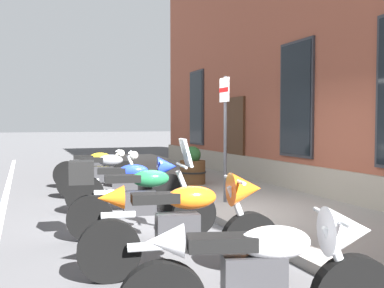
% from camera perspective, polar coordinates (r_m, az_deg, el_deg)
% --- Properties ---
extents(ground_plane, '(140.00, 140.00, 0.00)m').
position_cam_1_polar(ground_plane, '(7.46, 1.84, -9.53)').
color(ground_plane, '#424244').
extents(sidewalk, '(26.70, 2.76, 0.12)m').
position_cam_1_polar(sidewalk, '(8.08, 11.01, -8.20)').
color(sidewalk, gray).
rests_on(sidewalk, ground_plane).
extents(motorcycle_yellow_naked, '(0.83, 2.01, 0.93)m').
position_cam_1_polar(motorcycle_yellow_naked, '(11.05, -12.14, -3.10)').
color(motorcycle_yellow_naked, black).
rests_on(motorcycle_yellow_naked, ground_plane).
extents(motorcycle_grey_naked, '(0.79, 2.00, 0.99)m').
position_cam_1_polar(motorcycle_grey_naked, '(9.50, -10.93, -3.93)').
color(motorcycle_grey_naked, black).
rests_on(motorcycle_grey_naked, ground_plane).
extents(motorcycle_blue_sport, '(0.71, 2.14, 0.99)m').
position_cam_1_polar(motorcycle_blue_sport, '(7.90, -7.68, -4.88)').
color(motorcycle_blue_sport, black).
rests_on(motorcycle_blue_sport, ground_plane).
extents(motorcycle_green_touring, '(0.70, 2.05, 1.37)m').
position_cam_1_polar(motorcycle_green_touring, '(6.14, -7.36, -6.81)').
color(motorcycle_green_touring, black).
rests_on(motorcycle_green_touring, ground_plane).
extents(motorcycle_orange_sport, '(0.62, 2.12, 1.07)m').
position_cam_1_polar(motorcycle_orange_sport, '(4.64, -0.24, -9.82)').
color(motorcycle_orange_sport, black).
rests_on(motorcycle_orange_sport, ground_plane).
extents(motorcycle_white_sport, '(0.77, 1.99, 0.99)m').
position_cam_1_polar(motorcycle_white_sport, '(3.31, 10.15, -15.68)').
color(motorcycle_white_sport, black).
rests_on(motorcycle_white_sport, ground_plane).
extents(parking_sign, '(0.36, 0.07, 2.32)m').
position_cam_1_polar(parking_sign, '(8.15, 4.25, 3.00)').
color(parking_sign, '#4C4C51').
rests_on(parking_sign, sidewalk).
extents(barrel_planter, '(0.65, 0.65, 0.90)m').
position_cam_1_polar(barrel_planter, '(10.65, 0.07, -3.14)').
color(barrel_planter, brown).
rests_on(barrel_planter, sidewalk).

